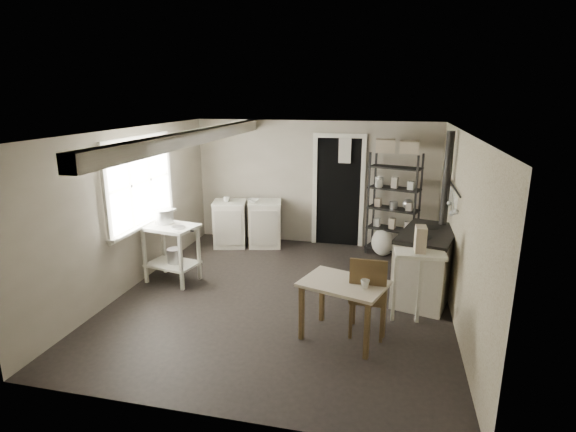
% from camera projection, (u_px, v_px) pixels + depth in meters
% --- Properties ---
extents(floor, '(5.00, 5.00, 0.00)m').
position_uv_depth(floor, '(283.00, 297.00, 6.31)').
color(floor, black).
rests_on(floor, ground).
extents(ceiling, '(5.00, 5.00, 0.00)m').
position_uv_depth(ceiling, '(283.00, 131.00, 5.71)').
color(ceiling, beige).
rests_on(ceiling, wall_back).
extents(wall_back, '(4.50, 0.02, 2.30)m').
position_uv_depth(wall_back, '(314.00, 183.00, 8.36)').
color(wall_back, '#AFA695').
rests_on(wall_back, ground).
extents(wall_front, '(4.50, 0.02, 2.30)m').
position_uv_depth(wall_front, '(211.00, 298.00, 3.66)').
color(wall_front, '#AFA695').
rests_on(wall_front, ground).
extents(wall_left, '(0.02, 5.00, 2.30)m').
position_uv_depth(wall_left, '(132.00, 209.00, 6.49)').
color(wall_left, '#AFA695').
rests_on(wall_left, ground).
extents(wall_right, '(0.02, 5.00, 2.30)m').
position_uv_depth(wall_right, '(461.00, 229.00, 5.52)').
color(wall_right, '#AFA695').
rests_on(wall_right, ground).
extents(window, '(0.12, 1.76, 1.28)m').
position_uv_depth(window, '(139.00, 183.00, 6.58)').
color(window, white).
rests_on(window, wall_left).
extents(doorway, '(0.96, 0.10, 2.08)m').
position_uv_depth(doorway, '(338.00, 193.00, 8.27)').
color(doorway, white).
rests_on(doorway, ground).
extents(ceiling_beam, '(0.18, 5.00, 0.18)m').
position_uv_depth(ceiling_beam, '(196.00, 137.00, 5.99)').
color(ceiling_beam, white).
rests_on(ceiling_beam, ceiling).
extents(wallpaper_panel, '(0.01, 5.00, 2.30)m').
position_uv_depth(wallpaper_panel, '(460.00, 229.00, 5.52)').
color(wallpaper_panel, '#BDB59A').
rests_on(wallpaper_panel, wall_right).
extents(utensil_rail, '(0.06, 1.20, 0.44)m').
position_uv_depth(utensil_rail, '(453.00, 187.00, 5.99)').
color(utensil_rail, '#B8B9BB').
rests_on(utensil_rail, wall_right).
extents(prep_table, '(0.86, 0.68, 0.88)m').
position_uv_depth(prep_table, '(172.00, 256.00, 6.75)').
color(prep_table, white).
rests_on(prep_table, ground).
extents(stockpot, '(0.37, 0.37, 0.30)m').
position_uv_depth(stockpot, '(164.00, 219.00, 6.74)').
color(stockpot, '#B8B9BB').
rests_on(stockpot, prep_table).
extents(saucepan, '(0.24, 0.24, 0.11)m').
position_uv_depth(saucepan, '(178.00, 230.00, 6.51)').
color(saucepan, '#B8B9BB').
rests_on(saucepan, prep_table).
extents(bucket, '(0.28, 0.28, 0.25)m').
position_uv_depth(bucket, '(175.00, 257.00, 6.77)').
color(bucket, '#B8B9BB').
rests_on(bucket, prep_table).
extents(base_cabinets, '(1.39, 0.84, 0.85)m').
position_uv_depth(base_cabinets, '(248.00, 222.00, 8.35)').
color(base_cabinets, beige).
rests_on(base_cabinets, ground).
extents(mixing_bowl, '(0.33, 0.33, 0.07)m').
position_uv_depth(mixing_bowl, '(253.00, 196.00, 8.18)').
color(mixing_bowl, white).
rests_on(mixing_bowl, base_cabinets).
extents(counter_cup, '(0.13, 0.13, 0.10)m').
position_uv_depth(counter_cup, '(227.00, 196.00, 8.17)').
color(counter_cup, white).
rests_on(counter_cup, base_cabinets).
extents(shelf_rack, '(0.92, 0.58, 1.81)m').
position_uv_depth(shelf_rack, '(394.00, 203.00, 7.72)').
color(shelf_rack, black).
rests_on(shelf_rack, ground).
extents(shelf_jar, '(0.12, 0.12, 0.21)m').
position_uv_depth(shelf_jar, '(379.00, 178.00, 7.65)').
color(shelf_jar, white).
rests_on(shelf_jar, shelf_rack).
extents(storage_box_a, '(0.32, 0.29, 0.22)m').
position_uv_depth(storage_box_a, '(386.00, 140.00, 7.51)').
color(storage_box_a, beige).
rests_on(storage_box_a, shelf_rack).
extents(storage_box_b, '(0.32, 0.29, 0.20)m').
position_uv_depth(storage_box_b, '(410.00, 142.00, 7.45)').
color(storage_box_b, beige).
rests_on(storage_box_b, shelf_rack).
extents(stove, '(0.97, 1.35, 0.95)m').
position_uv_depth(stove, '(426.00, 268.00, 6.20)').
color(stove, beige).
rests_on(stove, ground).
extents(stovepipe, '(0.13, 0.13, 1.42)m').
position_uv_depth(stovepipe, '(447.00, 181.00, 6.25)').
color(stovepipe, black).
rests_on(stovepipe, stove).
extents(side_ledge, '(0.62, 0.36, 0.92)m').
position_uv_depth(side_ledge, '(417.00, 290.00, 5.51)').
color(side_ledge, white).
rests_on(side_ledge, ground).
extents(oats_box, '(0.13, 0.21, 0.31)m').
position_uv_depth(oats_box, '(420.00, 245.00, 5.38)').
color(oats_box, beige).
rests_on(oats_box, side_ledge).
extents(work_table, '(1.08, 0.90, 0.70)m').
position_uv_depth(work_table, '(343.00, 308.00, 5.15)').
color(work_table, beige).
rests_on(work_table, ground).
extents(table_cup, '(0.12, 0.12, 0.09)m').
position_uv_depth(table_cup, '(365.00, 279.00, 4.89)').
color(table_cup, white).
rests_on(table_cup, work_table).
extents(chair, '(0.42, 0.44, 1.00)m').
position_uv_depth(chair, '(368.00, 295.00, 5.24)').
color(chair, '#503C22').
rests_on(chair, ground).
extents(flour_sack, '(0.42, 0.36, 0.49)m').
position_uv_depth(flour_sack, '(383.00, 242.00, 7.87)').
color(flour_sack, beige).
rests_on(flour_sack, ground).
extents(floor_crock, '(0.12, 0.12, 0.14)m').
position_uv_depth(floor_crock, '(408.00, 303.00, 5.95)').
color(floor_crock, white).
rests_on(floor_crock, ground).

